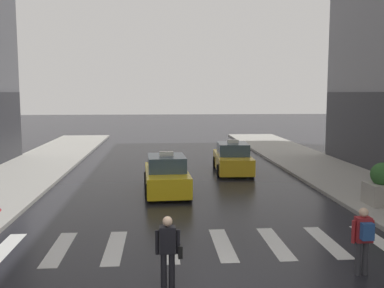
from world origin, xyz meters
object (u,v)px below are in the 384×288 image
taxi_lead (166,176)px  pedestrian_with_handbag (168,248)px  pedestrian_with_backpack (363,236)px  planter_near_corner (382,186)px  taxi_second (233,159)px

taxi_lead → pedestrian_with_handbag: size_ratio=2.79×
pedestrian_with_backpack → planter_near_corner: planter_near_corner is taller
taxi_lead → planter_near_corner: size_ratio=2.88×
taxi_lead → taxi_second: bearing=51.1°
pedestrian_with_backpack → pedestrian_with_handbag: (-4.64, -0.35, -0.04)m
taxi_second → taxi_lead: bearing=-128.9°
planter_near_corner → pedestrian_with_handbag: bearing=-142.7°
pedestrian_with_handbag → planter_near_corner: size_ratio=1.03×
pedestrian_with_backpack → planter_near_corner: (3.57, 5.92, -0.10)m
pedestrian_with_handbag → pedestrian_with_backpack: bearing=4.3°
taxi_lead → planter_near_corner: taxi_lead is taller
pedestrian_with_backpack → pedestrian_with_handbag: bearing=-175.7°
taxi_lead → planter_near_corner: bearing=-22.8°
taxi_second → pedestrian_with_handbag: taxi_second is taller
taxi_lead → pedestrian_with_handbag: bearing=-90.7°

